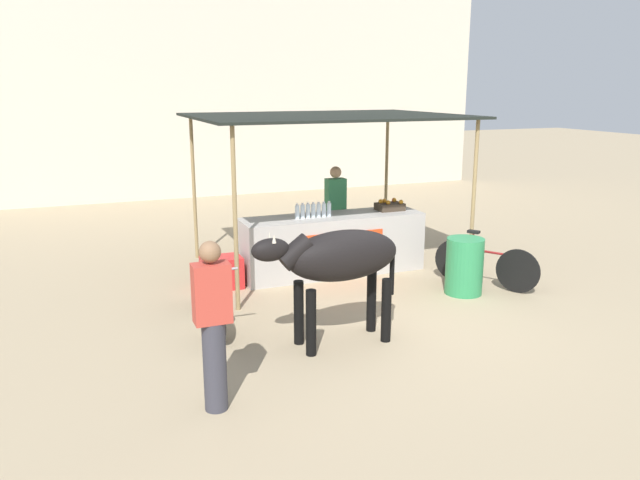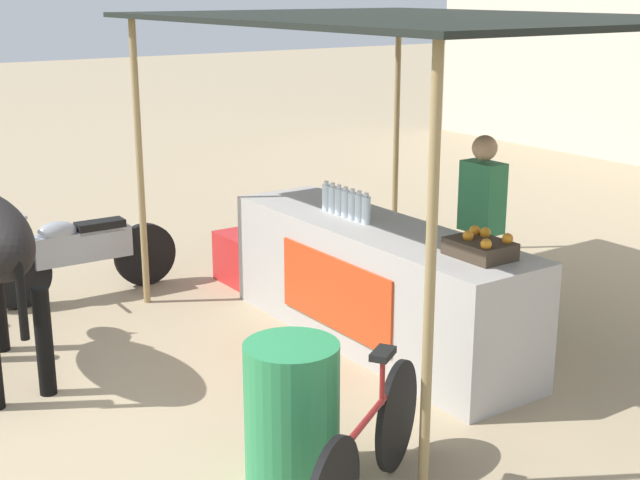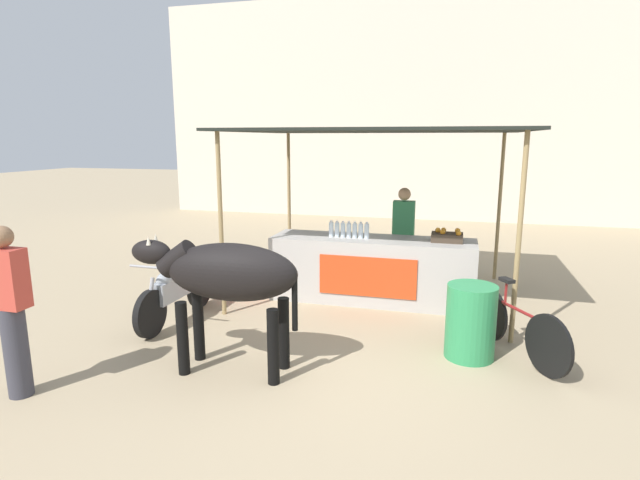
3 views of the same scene
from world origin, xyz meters
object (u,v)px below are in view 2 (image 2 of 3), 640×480
(stall_counter, at_px, (376,284))
(vendor_behind_counter, at_px, (480,235))
(fruit_crate, at_px, (481,247))
(cooler_box, at_px, (247,258))
(bicycle_leaning, at_px, (368,451))
(motorcycle_parked, at_px, (80,252))
(water_barrel, at_px, (292,413))

(stall_counter, relative_size, vendor_behind_counter, 1.82)
(stall_counter, distance_m, fruit_crate, 1.21)
(fruit_crate, height_order, cooler_box, fruit_crate)
(cooler_box, height_order, bicycle_leaning, bicycle_leaning)
(stall_counter, distance_m, bicycle_leaning, 2.43)
(motorcycle_parked, bearing_deg, vendor_behind_counter, 39.91)
(fruit_crate, bearing_deg, motorcycle_parked, -154.99)
(stall_counter, distance_m, cooler_box, 1.88)
(stall_counter, relative_size, water_barrel, 3.58)
(stall_counter, relative_size, cooler_box, 5.00)
(vendor_behind_counter, relative_size, motorcycle_parked, 0.92)
(cooler_box, bearing_deg, bicycle_leaning, -20.97)
(stall_counter, height_order, water_barrel, stall_counter)
(water_barrel, distance_m, motorcycle_parked, 3.77)
(water_barrel, height_order, motorcycle_parked, motorcycle_parked)
(cooler_box, bearing_deg, motorcycle_parked, -109.41)
(water_barrel, bearing_deg, fruit_crate, 100.19)
(bicycle_leaning, bearing_deg, stall_counter, 140.85)
(vendor_behind_counter, height_order, bicycle_leaning, vendor_behind_counter)
(stall_counter, bearing_deg, motorcycle_parked, -146.88)
(vendor_behind_counter, height_order, water_barrel, vendor_behind_counter)
(stall_counter, height_order, motorcycle_parked, stall_counter)
(stall_counter, height_order, vendor_behind_counter, vendor_behind_counter)
(fruit_crate, bearing_deg, bicycle_leaning, -63.03)
(vendor_behind_counter, bearing_deg, cooler_box, -159.25)
(water_barrel, xyz_separation_m, motorcycle_parked, (-3.77, 0.15, 0.01))
(cooler_box, relative_size, bicycle_leaning, 0.42)
(motorcycle_parked, bearing_deg, fruit_crate, 25.01)
(stall_counter, bearing_deg, water_barrel, -50.72)
(fruit_crate, distance_m, water_barrel, 1.89)
(cooler_box, distance_m, bicycle_leaning, 4.02)
(vendor_behind_counter, bearing_deg, water_barrel, -67.54)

